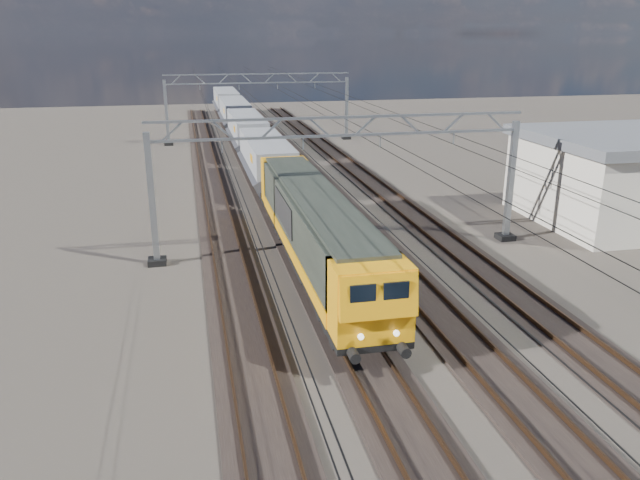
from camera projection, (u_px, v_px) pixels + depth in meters
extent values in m
plane|color=black|center=(361.00, 278.00, 29.45)|extent=(160.00, 160.00, 0.00)
cube|color=black|center=(234.00, 288.00, 28.24)|extent=(2.60, 140.00, 0.12)
cube|color=#503420|center=(218.00, 286.00, 28.05)|extent=(0.08, 140.00, 0.16)
cube|color=#503420|center=(250.00, 283.00, 28.33)|extent=(0.08, 140.00, 0.16)
cube|color=black|center=(320.00, 281.00, 29.03)|extent=(2.60, 140.00, 0.12)
cube|color=#503420|center=(305.00, 279.00, 28.84)|extent=(0.08, 140.00, 0.16)
cube|color=#503420|center=(335.00, 276.00, 29.13)|extent=(0.08, 140.00, 0.16)
cube|color=black|center=(402.00, 274.00, 29.83)|extent=(2.60, 140.00, 0.12)
cube|color=#503420|center=(387.00, 272.00, 29.64)|extent=(0.08, 140.00, 0.16)
cube|color=#503420|center=(416.00, 270.00, 29.92)|extent=(0.08, 140.00, 0.16)
cube|color=black|center=(479.00, 268.00, 30.62)|extent=(2.60, 140.00, 0.12)
cube|color=#503420|center=(466.00, 266.00, 30.43)|extent=(0.08, 140.00, 0.16)
cube|color=#503420|center=(493.00, 264.00, 30.72)|extent=(0.08, 140.00, 0.16)
cube|color=#8E959B|center=(152.00, 200.00, 30.24)|extent=(0.30, 0.30, 6.60)
cube|color=#8E959B|center=(510.00, 182.00, 34.01)|extent=(0.30, 0.30, 6.60)
cube|color=black|center=(157.00, 261.00, 31.23)|extent=(0.90, 0.90, 0.30)
cube|color=black|center=(505.00, 237.00, 35.00)|extent=(0.90, 0.90, 0.30)
cube|color=#8E959B|center=(343.00, 117.00, 30.95)|extent=(19.30, 0.18, 0.12)
cube|color=#8E959B|center=(342.00, 135.00, 31.23)|extent=(19.30, 0.18, 0.12)
cube|color=#8E959B|center=(172.00, 132.00, 29.44)|extent=(1.03, 0.10, 0.94)
cube|color=#8E959B|center=(223.00, 130.00, 29.91)|extent=(1.03, 0.10, 0.94)
cube|color=#8E959B|center=(272.00, 129.00, 30.38)|extent=(1.03, 0.10, 0.94)
cube|color=#8E959B|center=(319.00, 127.00, 30.85)|extent=(1.03, 0.10, 0.94)
cube|color=#8E959B|center=(365.00, 126.00, 31.32)|extent=(1.03, 0.10, 0.94)
cube|color=#8E959B|center=(410.00, 124.00, 31.80)|extent=(1.03, 0.10, 0.94)
cube|color=#8E959B|center=(454.00, 123.00, 32.27)|extent=(1.03, 0.10, 0.94)
cube|color=#8E959B|center=(496.00, 122.00, 32.74)|extent=(1.03, 0.10, 0.94)
cube|color=#8E959B|center=(222.00, 146.00, 30.14)|extent=(0.06, 0.06, 0.65)
cube|color=#8E959B|center=(303.00, 143.00, 30.93)|extent=(0.06, 0.06, 0.65)
cube|color=#8E959B|center=(380.00, 141.00, 31.73)|extent=(0.06, 0.06, 0.65)
cube|color=#8E959B|center=(454.00, 138.00, 32.52)|extent=(0.06, 0.06, 0.65)
cube|color=#8E959B|center=(167.00, 113.00, 63.65)|extent=(0.30, 0.30, 6.60)
cube|color=#8E959B|center=(347.00, 109.00, 67.43)|extent=(0.30, 0.30, 6.60)
cube|color=black|center=(169.00, 144.00, 64.65)|extent=(0.90, 0.90, 0.30)
cube|color=black|center=(346.00, 138.00, 68.42)|extent=(0.90, 0.90, 0.30)
cube|color=#8E959B|center=(258.00, 74.00, 64.36)|extent=(19.30, 0.18, 0.12)
cube|color=#8E959B|center=(258.00, 83.00, 64.64)|extent=(19.30, 0.18, 0.12)
cube|color=#8E959B|center=(176.00, 80.00, 62.85)|extent=(1.03, 0.10, 0.94)
cube|color=#8E959B|center=(200.00, 79.00, 63.32)|extent=(1.03, 0.10, 0.94)
cube|color=#8E959B|center=(223.00, 79.00, 63.80)|extent=(1.03, 0.10, 0.94)
cube|color=#8E959B|center=(247.00, 79.00, 64.27)|extent=(1.03, 0.10, 0.94)
cube|color=#8E959B|center=(270.00, 78.00, 64.74)|extent=(1.03, 0.10, 0.94)
cube|color=#8E959B|center=(292.00, 78.00, 65.21)|extent=(1.03, 0.10, 0.94)
cube|color=#8E959B|center=(314.00, 78.00, 65.68)|extent=(1.03, 0.10, 0.94)
cube|color=#8E959B|center=(336.00, 77.00, 66.15)|extent=(1.03, 0.10, 0.94)
cube|color=#8E959B|center=(200.00, 87.00, 63.56)|extent=(0.06, 0.06, 0.65)
cube|color=#8E959B|center=(239.00, 86.00, 64.35)|extent=(0.06, 0.06, 0.65)
cube|color=#8E959B|center=(277.00, 86.00, 65.14)|extent=(0.06, 0.06, 0.65)
cube|color=#8E959B|center=(315.00, 85.00, 65.94)|extent=(0.06, 0.06, 0.65)
cylinder|color=black|center=(218.00, 140.00, 33.95)|extent=(0.03, 140.00, 0.03)
cylinder|color=black|center=(217.00, 131.00, 33.80)|extent=(0.03, 140.00, 0.03)
cylinder|color=black|center=(290.00, 137.00, 34.75)|extent=(0.03, 140.00, 0.03)
cylinder|color=black|center=(290.00, 128.00, 34.59)|extent=(0.03, 140.00, 0.03)
cylinder|color=black|center=(359.00, 135.00, 35.54)|extent=(0.03, 140.00, 0.03)
cylinder|color=black|center=(359.00, 126.00, 35.39)|extent=(0.03, 140.00, 0.03)
cylinder|color=black|center=(425.00, 133.00, 36.34)|extent=(0.03, 140.00, 0.03)
cylinder|color=black|center=(426.00, 124.00, 36.18)|extent=(0.03, 140.00, 0.03)
cube|color=black|center=(349.00, 315.00, 23.86)|extent=(2.20, 3.60, 0.60)
cube|color=black|center=(292.00, 221.00, 35.93)|extent=(2.20, 3.60, 0.60)
cube|color=black|center=(315.00, 251.00, 29.77)|extent=(2.65, 20.00, 0.25)
cube|color=black|center=(315.00, 258.00, 29.89)|extent=(2.20, 4.50, 0.75)
cube|color=#252A23|center=(315.00, 222.00, 29.33)|extent=(2.65, 17.00, 2.60)
cube|color=#FEA40D|center=(287.00, 244.00, 29.37)|extent=(0.04, 17.00, 0.60)
cube|color=#FEA40D|center=(342.00, 241.00, 29.91)|extent=(0.04, 17.00, 0.60)
cube|color=black|center=(283.00, 211.00, 29.88)|extent=(0.05, 5.00, 1.40)
cube|color=black|center=(338.00, 208.00, 30.41)|extent=(0.05, 5.00, 1.40)
cube|color=#252A23|center=(315.00, 194.00, 28.90)|extent=(2.25, 18.00, 0.15)
cube|color=#FEA40D|center=(370.00, 299.00, 20.88)|extent=(2.65, 1.80, 2.60)
cube|color=#FEA40D|center=(379.00, 296.00, 19.84)|extent=(2.60, 0.46, 1.52)
cube|color=black|center=(363.00, 296.00, 19.61)|extent=(0.85, 0.08, 0.75)
cube|color=black|center=(396.00, 293.00, 19.83)|extent=(0.85, 0.08, 0.75)
cylinder|color=black|center=(354.00, 356.00, 20.04)|extent=(0.36, 0.50, 0.36)
cylinder|color=black|center=(404.00, 350.00, 20.38)|extent=(0.36, 0.50, 0.36)
cylinder|color=white|center=(361.00, 337.00, 19.99)|extent=(0.20, 0.08, 0.20)
cylinder|color=white|center=(396.00, 333.00, 20.23)|extent=(0.20, 0.08, 0.20)
cube|color=#FEA40D|center=(285.00, 180.00, 37.77)|extent=(2.65, 1.80, 2.60)
cube|color=#FEA40D|center=(282.00, 169.00, 38.50)|extent=(2.60, 0.46, 1.52)
cube|color=black|center=(273.00, 167.00, 38.45)|extent=(0.85, 0.08, 0.75)
cube|color=black|center=(291.00, 167.00, 38.67)|extent=(0.85, 0.08, 0.75)
cylinder|color=black|center=(269.00, 199.00, 39.16)|extent=(0.36, 0.50, 0.36)
cylinder|color=black|center=(295.00, 197.00, 39.50)|extent=(0.36, 0.50, 0.36)
cylinder|color=white|center=(273.00, 189.00, 38.93)|extent=(0.20, 0.08, 0.20)
cylinder|color=white|center=(292.00, 188.00, 39.16)|extent=(0.20, 0.08, 0.20)
cube|color=black|center=(276.00, 193.00, 42.15)|extent=(2.20, 2.60, 0.55)
cube|color=black|center=(260.00, 167.00, 50.51)|extent=(2.20, 2.60, 0.55)
cube|color=black|center=(267.00, 174.00, 46.22)|extent=(2.40, 13.00, 0.20)
cube|color=gray|center=(266.00, 151.00, 45.68)|extent=(2.80, 12.00, 1.80)
cube|color=#4C4D54|center=(254.00, 169.00, 45.88)|extent=(1.48, 12.00, 1.36)
cube|color=#4C4D54|center=(279.00, 168.00, 46.26)|extent=(1.48, 12.00, 1.36)
cube|color=#FEA40D|center=(251.00, 158.00, 42.58)|extent=(0.04, 1.20, 0.50)
cube|color=black|center=(253.00, 155.00, 55.34)|extent=(2.20, 2.60, 0.55)
cube|color=black|center=(243.00, 139.00, 63.69)|extent=(2.20, 2.60, 0.55)
cube|color=black|center=(248.00, 143.00, 59.40)|extent=(2.40, 13.00, 0.20)
cube|color=gray|center=(247.00, 125.00, 58.86)|extent=(2.80, 12.00, 1.80)
cube|color=#4C4D54|center=(237.00, 139.00, 59.06)|extent=(1.48, 12.00, 1.36)
cube|color=#4C4D54|center=(257.00, 138.00, 59.44)|extent=(1.48, 12.00, 1.36)
cube|color=#FEA40D|center=(234.00, 129.00, 55.76)|extent=(0.04, 1.20, 0.50)
cube|color=black|center=(239.00, 132.00, 68.52)|extent=(2.20, 2.60, 0.55)
cube|color=black|center=(232.00, 121.00, 76.87)|extent=(2.20, 2.60, 0.55)
cube|color=black|center=(235.00, 123.00, 72.58)|extent=(2.40, 13.00, 0.20)
cube|color=gray|center=(235.00, 108.00, 72.04)|extent=(2.80, 12.00, 1.80)
cube|color=#4C4D54|center=(227.00, 119.00, 72.24)|extent=(1.48, 12.00, 1.36)
cube|color=#4C4D54|center=(243.00, 119.00, 72.62)|extent=(1.48, 12.00, 1.36)
cube|color=#FEA40D|center=(224.00, 111.00, 68.94)|extent=(0.04, 1.20, 0.50)
cube|color=black|center=(229.00, 116.00, 81.70)|extent=(2.20, 2.60, 0.55)
cube|color=black|center=(225.00, 109.00, 90.05)|extent=(2.20, 2.60, 0.55)
cube|color=black|center=(227.00, 110.00, 85.76)|extent=(2.40, 13.00, 0.20)
cube|color=gray|center=(226.00, 97.00, 85.22)|extent=(2.80, 12.00, 1.80)
cube|color=#4C4D54|center=(220.00, 106.00, 85.42)|extent=(1.48, 12.00, 1.36)
cube|color=#4C4D54|center=(233.00, 106.00, 85.80)|extent=(1.48, 12.00, 1.36)
cube|color=#FEA40D|center=(217.00, 98.00, 82.12)|extent=(0.04, 1.20, 0.50)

